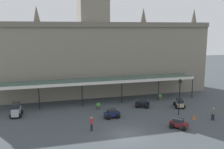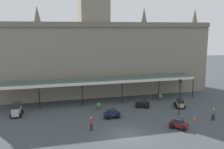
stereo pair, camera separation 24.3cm
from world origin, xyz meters
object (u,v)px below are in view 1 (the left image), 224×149
Objects in this scene: car_black_sedan at (142,104)px; car_beige_estate at (179,104)px; traffic_cone at (194,117)px; planter_by_canopy at (160,97)px; pedestrian_near_entrance at (213,113)px; car_maroon_sedan at (179,124)px; victorian_lamppost at (180,93)px; planter_near_kerb at (98,106)px; pedestrian_beside_cars at (92,123)px; car_navy_sedan at (112,114)px; car_silver_van at (16,110)px.

car_beige_estate reaches higher than car_black_sedan.
traffic_cone is 9.48m from planter_by_canopy.
car_maroon_sedan is at bearing -167.01° from pedestrian_near_entrance.
victorian_lamppost is (2.47, 4.32, 2.60)m from car_maroon_sedan.
traffic_cone is at bearing -33.53° from planter_near_kerb.
pedestrian_beside_cars reaches higher than car_beige_estate.
planter_by_canopy is at bearing 74.67° from car_maroon_sedan.
car_black_sedan is at bearing 165.14° from car_beige_estate.
car_maroon_sedan is 5.81m from pedestrian_near_entrance.
pedestrian_beside_cars reaches higher than car_black_sedan.
car_black_sedan reaches higher than planter_near_kerb.
planter_near_kerb is at bearing 169.36° from car_beige_estate.
car_navy_sedan is 1.27× the size of pedestrian_near_entrance.
car_navy_sedan is 9.54m from victorian_lamppost.
car_black_sedan is at bearing -7.12° from planter_near_kerb.
planter_by_canopy is (-2.44, 10.39, -0.42)m from pedestrian_near_entrance.
car_black_sedan is 0.45× the size of victorian_lamppost.
car_beige_estate is 8.47m from car_maroon_sedan.
car_maroon_sedan is at bearing -105.33° from planter_by_canopy.
car_silver_van is 21.98m from victorian_lamppost.
car_silver_van is at bearing 177.57° from car_black_sedan.
car_navy_sedan is at bearing -150.09° from car_black_sedan.
car_silver_van reaches higher than pedestrian_beside_cars.
car_silver_van is (-17.72, 0.75, 0.30)m from car_black_sedan.
victorian_lamppost is 5.21× the size of planter_by_canopy.
pedestrian_near_entrance is at bearing -18.53° from car_silver_van.
car_black_sedan is at bearing -145.10° from planter_by_canopy.
victorian_lamppost is at bearing -27.48° from planter_near_kerb.
pedestrian_near_entrance is at bearing -77.10° from car_beige_estate.
planter_by_canopy is at bearing 11.27° from planter_near_kerb.
car_silver_van is (-23.03, 2.16, 0.24)m from car_beige_estate.
planter_near_kerb is at bearing 0.33° from car_silver_van.
car_navy_sedan is 2.20× the size of planter_by_canopy.
pedestrian_beside_cars is at bearing -143.80° from planter_by_canopy.
traffic_cone is (3.48, 2.22, -0.21)m from car_maroon_sedan.
pedestrian_near_entrance is (12.27, -4.22, 0.41)m from car_navy_sedan.
victorian_lamppost is 5.21× the size of planter_near_kerb.
pedestrian_near_entrance is 2.43m from traffic_cone.
pedestrian_beside_cars is (-10.00, 2.03, 0.41)m from car_maroon_sedan.
car_black_sedan and car_maroon_sedan have the same top height.
victorian_lamppost is (-1.79, -3.00, 2.54)m from car_beige_estate.
car_silver_van is at bearing 139.63° from pedestrian_beside_cars.
traffic_cone is 13.27m from planter_near_kerb.
victorian_lamppost is at bearing 115.65° from traffic_cone.
car_maroon_sedan is at bearing -119.79° from victorian_lamppost.
car_maroon_sedan is 12.13m from planter_by_canopy.
car_beige_estate is 2.52× the size of planter_by_canopy.
car_black_sedan is 1.34× the size of pedestrian_near_entrance.
car_beige_estate is at bearing -76.41° from planter_by_canopy.
car_beige_estate is 0.98× the size of car_silver_van.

